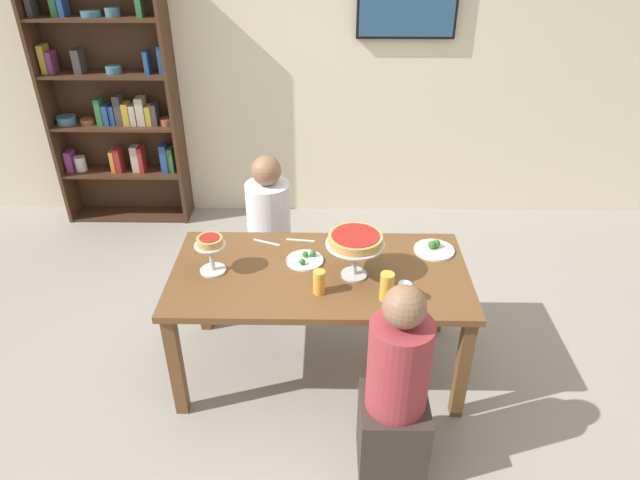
% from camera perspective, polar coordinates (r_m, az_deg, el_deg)
% --- Properties ---
extents(ground_plane, '(12.00, 12.00, 0.00)m').
position_cam_1_polar(ground_plane, '(3.72, -0.02, -12.60)').
color(ground_plane, gray).
extents(rear_partition, '(8.00, 0.12, 2.80)m').
position_cam_1_polar(rear_partition, '(5.02, 0.38, 17.76)').
color(rear_partition, beige).
rests_on(rear_partition, ground_plane).
extents(dining_table, '(1.71, 0.87, 0.74)m').
position_cam_1_polar(dining_table, '(3.30, -0.03, -4.45)').
color(dining_table, brown).
rests_on(dining_table, ground_plane).
extents(bookshelf, '(1.10, 0.30, 2.21)m').
position_cam_1_polar(bookshelf, '(5.25, -20.25, 13.12)').
color(bookshelf, '#422819').
rests_on(bookshelf, ground_plane).
extents(television, '(0.80, 0.05, 0.47)m').
position_cam_1_polar(television, '(4.88, 8.81, 22.23)').
color(television, black).
extents(diner_near_right, '(0.34, 0.34, 1.15)m').
position_cam_1_polar(diner_near_right, '(2.89, 7.65, -15.46)').
color(diner_near_right, '#382D28').
rests_on(diner_near_right, ground_plane).
extents(diner_far_left, '(0.34, 0.34, 1.15)m').
position_cam_1_polar(diner_far_left, '(4.00, -5.08, -0.29)').
color(diner_far_left, '#382D28').
rests_on(diner_far_left, ground_plane).
extents(deep_dish_pizza_stand, '(0.33, 0.33, 0.27)m').
position_cam_1_polar(deep_dish_pizza_stand, '(3.10, 3.59, -0.20)').
color(deep_dish_pizza_stand, silver).
rests_on(deep_dish_pizza_stand, dining_table).
extents(personal_pizza_stand, '(0.18, 0.18, 0.23)m').
position_cam_1_polar(personal_pizza_stand, '(3.22, -11.03, -0.79)').
color(personal_pizza_stand, silver).
rests_on(personal_pizza_stand, dining_table).
extents(salad_plate_near_diner, '(0.22, 0.22, 0.07)m').
position_cam_1_polar(salad_plate_near_diner, '(3.51, 3.27, 0.03)').
color(salad_plate_near_diner, white).
rests_on(salad_plate_near_diner, dining_table).
extents(salad_plate_far_diner, '(0.22, 0.22, 0.05)m').
position_cam_1_polar(salad_plate_far_diner, '(3.33, -1.50, -2.00)').
color(salad_plate_far_diner, white).
rests_on(salad_plate_far_diner, dining_table).
extents(salad_plate_spare, '(0.24, 0.24, 0.07)m').
position_cam_1_polar(salad_plate_spare, '(3.50, 11.47, -0.85)').
color(salad_plate_spare, white).
rests_on(salad_plate_spare, dining_table).
extents(beer_glass_amber_tall, '(0.08, 0.08, 0.16)m').
position_cam_1_polar(beer_glass_amber_tall, '(3.01, 6.77, -4.72)').
color(beer_glass_amber_tall, gold).
rests_on(beer_glass_amber_tall, dining_table).
extents(beer_glass_amber_short, '(0.07, 0.07, 0.14)m').
position_cam_1_polar(beer_glass_amber_short, '(3.04, -0.02, -4.28)').
color(beer_glass_amber_short, gold).
rests_on(beer_glass_amber_short, dining_table).
extents(water_glass_clear_near, '(0.07, 0.07, 0.11)m').
position_cam_1_polar(water_glass_clear_near, '(3.03, 8.52, -5.24)').
color(water_glass_clear_near, white).
rests_on(water_glass_clear_near, dining_table).
extents(cutlery_fork_near, '(0.17, 0.08, 0.00)m').
position_cam_1_polar(cutlery_fork_near, '(3.53, -5.41, -0.24)').
color(cutlery_fork_near, silver).
rests_on(cutlery_fork_near, dining_table).
extents(cutlery_knife_near, '(0.18, 0.04, 0.00)m').
position_cam_1_polar(cutlery_knife_near, '(3.53, -2.00, -0.03)').
color(cutlery_knife_near, silver).
rests_on(cutlery_knife_near, dining_table).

